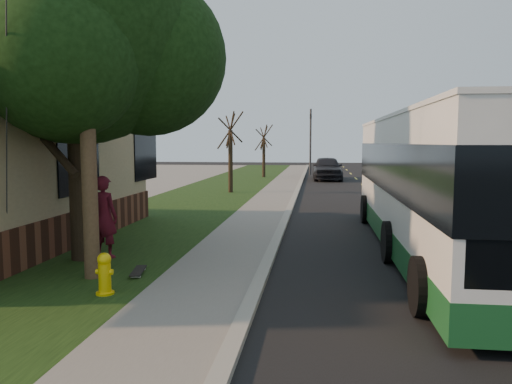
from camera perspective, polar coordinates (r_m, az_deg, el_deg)
ground at (r=8.66m, az=-0.49°, el=-12.65°), size 120.00×120.00×0.00m
road at (r=18.59m, az=15.99°, el=-2.94°), size 8.00×80.00×0.01m
curb at (r=18.38m, az=3.57°, el=-2.65°), size 0.25×80.00×0.12m
sidewalk at (r=18.47m, az=0.47°, el=-2.67°), size 2.00×80.00×0.08m
grass_verge at (r=19.18m, az=-9.99°, el=-2.46°), size 5.00×80.00×0.07m
fire_hydrant at (r=9.23m, az=-16.92°, el=-8.94°), size 0.32×0.32×0.74m
utility_pole at (r=10.32m, az=-19.03°, el=16.04°), size 2.86×3.21×9.07m
leafy_tree at (r=12.25m, az=-19.38°, el=16.88°), size 6.30×6.00×7.80m
bare_tree_near at (r=26.55m, az=-2.94°, el=4.45°), size 1.38×1.21×4.31m
bare_tree_far at (r=38.37m, az=0.90°, el=4.62°), size 1.38×1.21×4.03m
traffic_signal at (r=42.16m, az=6.25°, el=6.26°), size 0.18×0.22×5.50m
transit_bus at (r=12.81m, az=20.29°, el=1.20°), size 2.88×12.49×3.38m
skateboarder at (r=12.00m, az=-16.95°, el=-2.73°), size 0.79×0.62×1.90m
skateboard_main at (r=10.50m, az=-13.30°, el=-8.78°), size 0.36×0.88×0.08m
distant_car at (r=36.61m, az=8.14°, el=2.72°), size 2.17×5.10×1.72m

